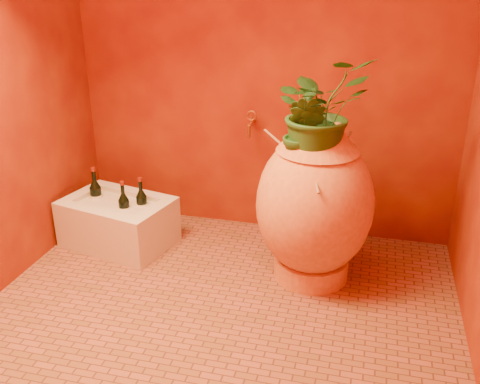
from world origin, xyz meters
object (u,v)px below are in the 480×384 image
(amphora, at_px, (314,204))
(wine_bottle_a, at_px, (124,209))
(wine_bottle_c, at_px, (96,197))
(wall_tap, at_px, (251,122))
(stone_basin, at_px, (119,223))
(wine_bottle_b, at_px, (142,205))

(amphora, xyz_separation_m, wine_bottle_a, (-1.20, 0.05, -0.19))
(wine_bottle_a, relative_size, wine_bottle_c, 0.91)
(amphora, relative_size, wine_bottle_c, 2.94)
(wine_bottle_c, relative_size, wall_tap, 2.01)
(amphora, bearing_deg, wall_tap, 133.64)
(amphora, relative_size, wall_tap, 5.91)
(stone_basin, relative_size, wine_bottle_c, 2.35)
(wine_bottle_a, xyz_separation_m, wall_tap, (0.71, 0.47, 0.49))
(amphora, distance_m, wall_tap, 0.77)
(wine_bottle_b, bearing_deg, amphora, -6.32)
(wine_bottle_a, height_order, wine_bottle_b, wine_bottle_b)
(wine_bottle_b, distance_m, wall_tap, 0.88)
(stone_basin, bearing_deg, amphora, -4.04)
(wine_bottle_b, xyz_separation_m, wine_bottle_c, (-0.34, 0.03, 0.01))
(wine_bottle_a, height_order, wine_bottle_c, wine_bottle_c)
(stone_basin, distance_m, wine_bottle_b, 0.21)
(wine_bottle_c, xyz_separation_m, wall_tap, (0.96, 0.36, 0.48))
(wine_bottle_b, bearing_deg, wine_bottle_c, 174.57)
(wine_bottle_c, bearing_deg, stone_basin, -20.05)
(amphora, relative_size, stone_basin, 1.25)
(wine_bottle_b, bearing_deg, wine_bottle_a, -139.35)
(wine_bottle_a, bearing_deg, wall_tap, 33.18)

